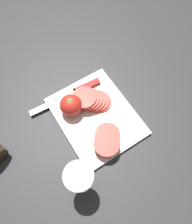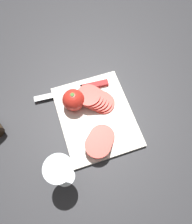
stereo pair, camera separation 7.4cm
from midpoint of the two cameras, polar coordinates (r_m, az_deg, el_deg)
The scene contains 7 objects.
ground_plane at distance 0.76m, azimuth 2.54°, elevation -5.17°, with size 3.00×3.00×0.00m, color #28282B.
cutting_board at distance 0.78m, azimuth -2.72°, elevation -1.41°, with size 0.31×0.25×0.01m.
wine_glass at distance 0.63m, azimuth -7.87°, elevation -17.10°, with size 0.08×0.08×0.15m.
whole_tomato at distance 0.75m, azimuth -9.38°, elevation 1.44°, with size 0.08×0.08×0.08m.
knife at distance 0.81m, azimuth -6.76°, elevation 5.57°, with size 0.04×0.28×0.01m.
tomato_slice_stack_near at distance 0.77m, azimuth -3.74°, elevation 2.96°, with size 0.11×0.13×0.04m.
tomato_slice_stack_far at distance 0.72m, azimuth -0.03°, elevation -7.36°, with size 0.12×0.11×0.04m.
Camera 1 is at (-0.17, 0.19, 0.72)m, focal length 35.00 mm.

